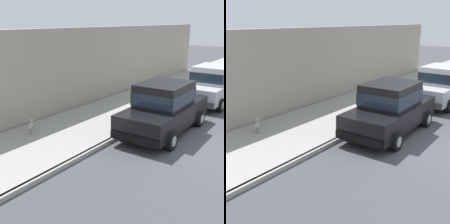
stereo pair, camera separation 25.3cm
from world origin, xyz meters
TOP-DOWN VIEW (x-y plane):
  - ground_plane at (0.00, 0.00)m, footprint 80.00×80.00m
  - curb at (-3.20, 0.00)m, footprint 0.16×64.00m
  - sidewalk at (-5.00, 0.00)m, footprint 3.60×64.00m
  - car_black_sedan at (-2.17, 0.41)m, footprint 2.12×4.64m
  - car_silver_sedan at (-2.08, 5.69)m, footprint 2.10×4.63m
  - dog_grey at (-5.93, -2.79)m, footprint 0.56×0.58m
  - building_facade at (-7.10, 4.19)m, footprint 0.50×20.00m

SIDE VIEW (x-z plane):
  - ground_plane at x=0.00m, z-range 0.00..0.00m
  - curb at x=-3.20m, z-range 0.00..0.14m
  - sidewalk at x=-5.00m, z-range 0.00..0.14m
  - dog_grey at x=-5.93m, z-range 0.18..0.67m
  - car_black_sedan at x=-2.17m, z-range 0.02..1.94m
  - car_silver_sedan at x=-2.08m, z-range 0.02..1.94m
  - building_facade at x=-7.10m, z-range 0.00..3.76m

